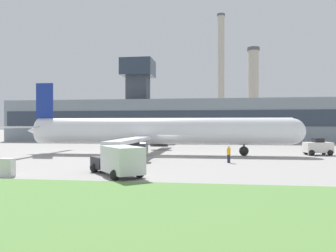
% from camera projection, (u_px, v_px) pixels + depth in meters
% --- Properties ---
extents(ground_plane, '(400.00, 400.00, 0.00)m').
position_uv_depth(ground_plane, '(168.00, 156.00, 38.36)').
color(ground_plane, '#999691').
extents(terminal_building, '(82.15, 15.04, 18.86)m').
position_uv_depth(terminal_building, '(188.00, 120.00, 74.83)').
color(terminal_building, gray).
rests_on(terminal_building, ground_plane).
extents(smokestack_left, '(2.59, 2.59, 39.64)m').
position_uv_depth(smokestack_left, '(221.00, 75.00, 105.96)').
color(smokestack_left, '#B2A899').
rests_on(smokestack_left, ground_plane).
extents(smokestack_right, '(4.00, 4.00, 29.15)m').
position_uv_depth(smokestack_right, '(253.00, 91.00, 107.56)').
color(smokestack_right, '#B2A899').
rests_on(smokestack_right, ground_plane).
extents(airplane, '(34.44, 28.73, 9.00)m').
position_uv_depth(airplane, '(156.00, 132.00, 40.01)').
color(airplane, white).
rests_on(airplane, ground_plane).
extents(pushback_tug, '(3.29, 2.61, 2.04)m').
position_uv_depth(pushback_tug, '(318.00, 148.00, 39.46)').
color(pushback_tug, white).
rests_on(pushback_tug, ground_plane).
extents(baggage_truck, '(5.22, 5.83, 2.14)m').
position_uv_depth(baggage_truck, '(118.00, 161.00, 23.26)').
color(baggage_truck, '#232328').
rests_on(baggage_truck, ground_plane).
extents(ground_crew_person, '(0.51, 0.51, 1.62)m').
position_uv_depth(ground_crew_person, '(229.00, 154.00, 31.32)').
color(ground_crew_person, '#23283D').
rests_on(ground_crew_person, ground_plane).
extents(utility_cabinet, '(0.99, 0.62, 1.27)m').
position_uv_depth(utility_cabinet, '(7.00, 167.00, 22.96)').
color(utility_cabinet, silver).
rests_on(utility_cabinet, ground_plane).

